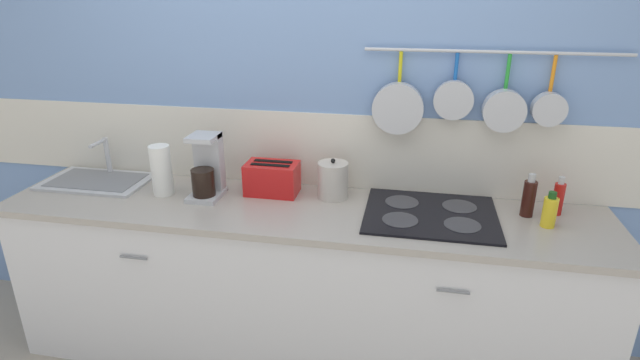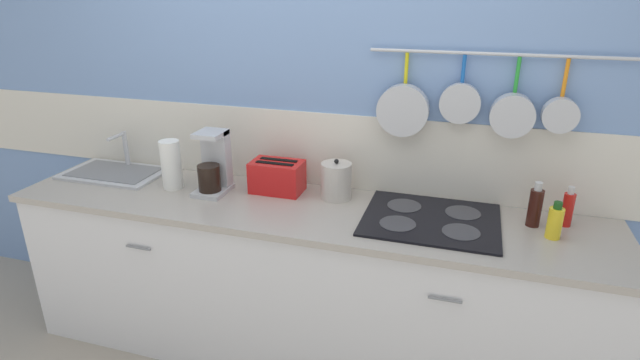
% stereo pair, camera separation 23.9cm
% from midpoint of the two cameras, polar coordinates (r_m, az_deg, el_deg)
% --- Properties ---
extents(ground_plane, '(12.00, 12.00, 0.00)m').
position_cam_midpoint_polar(ground_plane, '(2.96, -4.61, -19.17)').
color(ground_plane, '#9E9384').
extents(wall_back, '(7.20, 0.16, 2.60)m').
position_cam_midpoint_polar(wall_back, '(2.67, -3.28, 7.22)').
color(wall_back, '#7293C6').
rests_on(wall_back, ground_plane).
extents(cabinet_base, '(2.98, 0.61, 0.86)m').
position_cam_midpoint_polar(cabinet_base, '(2.70, -4.88, -12.25)').
color(cabinet_base, silver).
rests_on(cabinet_base, ground_plane).
extents(countertop, '(3.02, 0.63, 0.03)m').
position_cam_midpoint_polar(countertop, '(2.49, -5.20, -3.65)').
color(countertop, '#A59E93').
rests_on(countertop, cabinet_base).
extents(sink_basin, '(0.57, 0.35, 0.22)m').
position_cam_midpoint_polar(sink_basin, '(3.10, -26.14, 0.02)').
color(sink_basin, '#B7BABF').
rests_on(sink_basin, countertop).
extents(paper_towel_roll, '(0.11, 0.11, 0.27)m').
position_cam_midpoint_polar(paper_towel_roll, '(2.75, -20.07, 1.01)').
color(paper_towel_roll, white).
rests_on(paper_towel_roll, countertop).
extents(coffee_maker, '(0.16, 0.21, 0.33)m').
position_cam_midpoint_polar(coffee_maker, '(2.66, -15.34, 1.02)').
color(coffee_maker, '#B7BABF').
rests_on(coffee_maker, countertop).
extents(toaster, '(0.29, 0.17, 0.17)m').
position_cam_midpoint_polar(toaster, '(2.64, -8.08, 0.15)').
color(toaster, red).
rests_on(toaster, countertop).
extents(kettle, '(0.16, 0.16, 0.21)m').
position_cam_midpoint_polar(kettle, '(2.56, -1.18, -0.07)').
color(kettle, beige).
rests_on(kettle, countertop).
extents(cooktop, '(0.62, 0.52, 0.01)m').
position_cam_midpoint_polar(cooktop, '(2.42, 9.79, -3.93)').
color(cooktop, black).
rests_on(cooktop, countertop).
extents(bottle_sesame_oil, '(0.06, 0.06, 0.21)m').
position_cam_midpoint_polar(bottle_sesame_oil, '(2.51, 20.29, -1.95)').
color(bottle_sesame_oil, '#33140F').
rests_on(bottle_sesame_oil, countertop).
extents(bottle_cooking_wine, '(0.06, 0.06, 0.17)m').
position_cam_midpoint_polar(bottle_cooking_wine, '(2.44, 22.27, -3.39)').
color(bottle_cooking_wine, yellow).
rests_on(bottle_cooking_wine, countertop).
extents(bottle_dish_soap, '(0.05, 0.05, 0.19)m').
position_cam_midpoint_polar(bottle_dish_soap, '(2.58, 23.25, -1.95)').
color(bottle_dish_soap, red).
rests_on(bottle_dish_soap, countertop).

